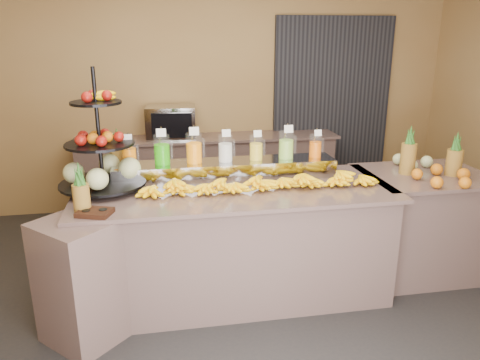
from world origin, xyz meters
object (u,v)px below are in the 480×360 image
object	(u,v)px
right_fruit_pile	(435,168)
oven_warmer	(171,122)
pitcher_tray	(226,170)
condiment_caddy	(95,213)
banana_heap	(261,181)
fruit_stand	(107,160)

from	to	relation	value
right_fruit_pile	oven_warmer	world-z (taller)	oven_warmer
pitcher_tray	condiment_caddy	world-z (taller)	pitcher_tray
right_fruit_pile	condiment_caddy	bearing A→B (deg)	-172.61
pitcher_tray	banana_heap	size ratio (longest dim) A/B	0.99
pitcher_tray	banana_heap	bearing A→B (deg)	-53.56
pitcher_tray	oven_warmer	world-z (taller)	oven_warmer
fruit_stand	condiment_caddy	size ratio (longest dim) A/B	4.26
fruit_stand	condiment_caddy	distance (m)	0.59
fruit_stand	oven_warmer	xyz separation A→B (m)	(0.55, 1.79, -0.05)
condiment_caddy	right_fruit_pile	xyz separation A→B (m)	(2.73, 0.35, 0.07)
banana_heap	fruit_stand	distance (m)	1.20
pitcher_tray	condiment_caddy	bearing A→B (deg)	-146.25
right_fruit_pile	oven_warmer	distance (m)	2.90
banana_heap	condiment_caddy	xyz separation A→B (m)	(-1.23, -0.35, -0.05)
fruit_stand	oven_warmer	world-z (taller)	fruit_stand
banana_heap	right_fruit_pile	distance (m)	1.50
condiment_caddy	oven_warmer	world-z (taller)	oven_warmer
fruit_stand	right_fruit_pile	bearing A→B (deg)	-1.37
oven_warmer	condiment_caddy	bearing A→B (deg)	-99.91
banana_heap	right_fruit_pile	size ratio (longest dim) A/B	3.69
banana_heap	oven_warmer	bearing A→B (deg)	107.33
pitcher_tray	right_fruit_pile	distance (m)	1.76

